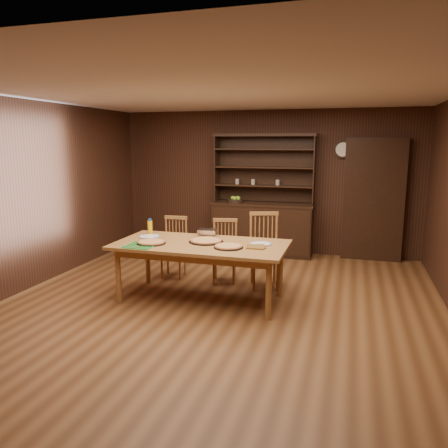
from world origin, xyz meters
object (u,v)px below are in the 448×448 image
(china_hutch, at_px, (263,222))
(chair_center, at_px, (225,249))
(juice_bottle, at_px, (150,227))
(dining_table, at_px, (201,248))
(chair_right, at_px, (264,247))
(chair_left, at_px, (175,245))

(china_hutch, distance_m, chair_center, 1.75)
(china_hutch, distance_m, juice_bottle, 2.53)
(dining_table, bearing_deg, chair_right, 49.86)
(dining_table, bearing_deg, chair_center, 85.05)
(dining_table, height_order, juice_bottle, juice_bottle)
(chair_center, height_order, juice_bottle, juice_bottle)
(chair_right, bearing_deg, dining_table, -148.16)
(chair_right, bearing_deg, juice_bottle, 178.63)
(chair_center, bearing_deg, china_hutch, 71.22)
(china_hutch, bearing_deg, chair_right, -77.71)
(chair_center, xyz_separation_m, juice_bottle, (-0.95, -0.51, 0.37))
(chair_center, distance_m, juice_bottle, 1.13)
(dining_table, distance_m, chair_center, 0.87)
(chair_center, relative_size, chair_right, 0.88)
(chair_center, xyz_separation_m, chair_right, (0.60, -0.04, 0.07))
(china_hutch, distance_m, chair_right, 1.82)
(chair_left, distance_m, chair_right, 1.41)
(china_hutch, xyz_separation_m, chair_center, (-0.21, -1.73, -0.11))
(chair_center, bearing_deg, chair_left, 166.70)
(china_hutch, xyz_separation_m, chair_left, (-1.01, -1.71, -0.11))
(dining_table, xyz_separation_m, chair_left, (-0.73, 0.86, -0.20))
(china_hutch, bearing_deg, chair_left, -120.65)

